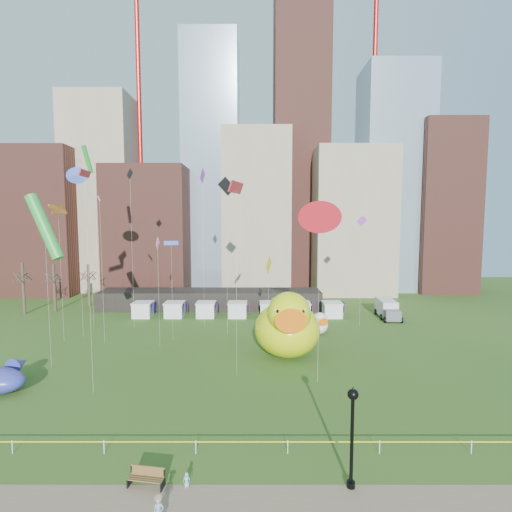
{
  "coord_description": "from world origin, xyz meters",
  "views": [
    {
      "loc": [
        3.94,
        -23.86,
        15.14
      ],
      "look_at": [
        3.93,
        10.81,
        12.0
      ],
      "focal_mm": 27.0,
      "sensor_mm": 36.0,
      "label": 1
    }
  ],
  "objects_px": {
    "seahorse_purple": "(274,317)",
    "lamppost": "(352,426)",
    "park_bench": "(147,477)",
    "box_truck": "(387,309)",
    "big_duck": "(288,326)",
    "small_duck": "(317,324)",
    "toddler": "(187,480)",
    "seahorse_green": "(275,311)",
    "woman": "(159,512)"
  },
  "relations": [
    {
      "from": "small_duck",
      "to": "seahorse_green",
      "type": "relative_size",
      "value": 0.75
    },
    {
      "from": "seahorse_purple",
      "to": "box_truck",
      "type": "relative_size",
      "value": 0.68
    },
    {
      "from": "lamppost",
      "to": "toddler",
      "type": "height_order",
      "value": "lamppost"
    },
    {
      "from": "seahorse_green",
      "to": "toddler",
      "type": "xyz_separation_m",
      "value": [
        -6.29,
        -25.28,
        -3.81
      ]
    },
    {
      "from": "park_bench",
      "to": "lamppost",
      "type": "bearing_deg",
      "value": 8.54
    },
    {
      "from": "box_truck",
      "to": "park_bench",
      "type": "bearing_deg",
      "value": -122.07
    },
    {
      "from": "box_truck",
      "to": "woman",
      "type": "bearing_deg",
      "value": -118.75
    },
    {
      "from": "big_duck",
      "to": "seahorse_green",
      "type": "relative_size",
      "value": 1.68
    },
    {
      "from": "small_duck",
      "to": "seahorse_purple",
      "type": "distance_m",
      "value": 6.8
    },
    {
      "from": "seahorse_purple",
      "to": "box_truck",
      "type": "xyz_separation_m",
      "value": [
        18.43,
        11.78,
        -1.63
      ]
    },
    {
      "from": "park_bench",
      "to": "woman",
      "type": "distance_m",
      "value": 3.23
    },
    {
      "from": "seahorse_green",
      "to": "toddler",
      "type": "relative_size",
      "value": 6.97
    },
    {
      "from": "small_duck",
      "to": "woman",
      "type": "xyz_separation_m",
      "value": [
        -13.03,
        -32.62,
        -0.71
      ]
    },
    {
      "from": "seahorse_purple",
      "to": "lamppost",
      "type": "height_order",
      "value": "lamppost"
    },
    {
      "from": "small_duck",
      "to": "lamppost",
      "type": "bearing_deg",
      "value": -110.4
    },
    {
      "from": "seahorse_purple",
      "to": "lamppost",
      "type": "xyz_separation_m",
      "value": [
        3.2,
        -26.99,
        0.59
      ]
    },
    {
      "from": "seahorse_green",
      "to": "box_truck",
      "type": "height_order",
      "value": "seahorse_green"
    },
    {
      "from": "park_bench",
      "to": "lamppost",
      "type": "xyz_separation_m",
      "value": [
        11.67,
        -0.1,
        3.07
      ]
    },
    {
      "from": "small_duck",
      "to": "seahorse_purple",
      "type": "relative_size",
      "value": 0.99
    },
    {
      "from": "seahorse_green",
      "to": "box_truck",
      "type": "xyz_separation_m",
      "value": [
        18.3,
        13.49,
        -2.84
      ]
    },
    {
      "from": "seahorse_green",
      "to": "woman",
      "type": "xyz_separation_m",
      "value": [
        -7.18,
        -28.08,
        -3.52
      ]
    },
    {
      "from": "park_bench",
      "to": "woman",
      "type": "bearing_deg",
      "value": -54.86
    },
    {
      "from": "toddler",
      "to": "big_duck",
      "type": "bearing_deg",
      "value": 69.39
    },
    {
      "from": "big_duck",
      "to": "park_bench",
      "type": "height_order",
      "value": "big_duck"
    },
    {
      "from": "seahorse_green",
      "to": "seahorse_purple",
      "type": "distance_m",
      "value": 2.1
    },
    {
      "from": "woman",
      "to": "seahorse_purple",
      "type": "bearing_deg",
      "value": 72.96
    },
    {
      "from": "small_duck",
      "to": "park_bench",
      "type": "relative_size",
      "value": 2.08
    },
    {
      "from": "small_duck",
      "to": "seahorse_green",
      "type": "height_order",
      "value": "seahorse_green"
    },
    {
      "from": "box_truck",
      "to": "woman",
      "type": "xyz_separation_m",
      "value": [
        -25.48,
        -41.57,
        -0.68
      ]
    },
    {
      "from": "seahorse_purple",
      "to": "box_truck",
      "type": "height_order",
      "value": "seahorse_purple"
    },
    {
      "from": "small_duck",
      "to": "lamppost",
      "type": "relative_size",
      "value": 0.75
    },
    {
      "from": "big_duck",
      "to": "small_duck",
      "type": "height_order",
      "value": "big_duck"
    },
    {
      "from": "park_bench",
      "to": "small_duck",
      "type": "bearing_deg",
      "value": 73.1
    },
    {
      "from": "park_bench",
      "to": "toddler",
      "type": "distance_m",
      "value": 2.32
    },
    {
      "from": "seahorse_purple",
      "to": "toddler",
      "type": "distance_m",
      "value": 27.81
    },
    {
      "from": "toddler",
      "to": "box_truck",
      "type": "bearing_deg",
      "value": 56.4
    },
    {
      "from": "park_bench",
      "to": "box_truck",
      "type": "relative_size",
      "value": 0.32
    },
    {
      "from": "seahorse_green",
      "to": "park_bench",
      "type": "height_order",
      "value": "seahorse_green"
    },
    {
      "from": "big_duck",
      "to": "box_truck",
      "type": "height_order",
      "value": "big_duck"
    },
    {
      "from": "park_bench",
      "to": "box_truck",
      "type": "distance_m",
      "value": 47.12
    },
    {
      "from": "small_duck",
      "to": "woman",
      "type": "distance_m",
      "value": 35.13
    },
    {
      "from": "park_bench",
      "to": "box_truck",
      "type": "xyz_separation_m",
      "value": [
        26.91,
        38.67,
        0.84
      ]
    },
    {
      "from": "seahorse_green",
      "to": "seahorse_purple",
      "type": "bearing_deg",
      "value": 69.72
    },
    {
      "from": "seahorse_green",
      "to": "toddler",
      "type": "distance_m",
      "value": 26.33
    },
    {
      "from": "big_duck",
      "to": "park_bench",
      "type": "bearing_deg",
      "value": -114.3
    },
    {
      "from": "woman",
      "to": "lamppost",
      "type": "bearing_deg",
      "value": 11.54
    },
    {
      "from": "seahorse_purple",
      "to": "lamppost",
      "type": "relative_size",
      "value": 0.76
    },
    {
      "from": "big_duck",
      "to": "lamppost",
      "type": "bearing_deg",
      "value": -84.28
    },
    {
      "from": "seahorse_purple",
      "to": "box_truck",
      "type": "bearing_deg",
      "value": 45.2
    },
    {
      "from": "park_bench",
      "to": "lamppost",
      "type": "distance_m",
      "value": 12.07
    }
  ]
}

